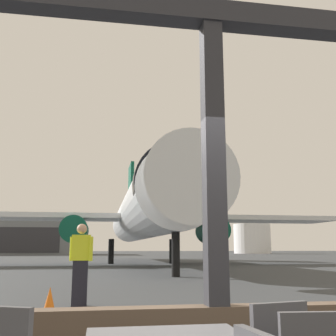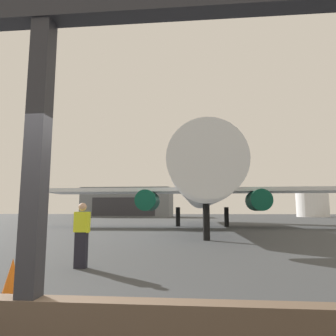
{
  "view_description": "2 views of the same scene",
  "coord_description": "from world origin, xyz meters",
  "px_view_note": "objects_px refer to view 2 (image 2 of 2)",
  "views": [
    {
      "loc": [
        -1.08,
        -3.8,
        1.22
      ],
      "look_at": [
        1.13,
        9.69,
        3.94
      ],
      "focal_mm": 43.03,
      "sensor_mm": 36.0,
      "label": 1
    },
    {
      "loc": [
        1.63,
        -2.99,
        1.52
      ],
      "look_at": [
        0.13,
        13.02,
        3.75
      ],
      "focal_mm": 33.17,
      "sensor_mm": 36.0,
      "label": 2
    }
  ],
  "objects_px": {
    "airplane": "(202,187)",
    "distant_hangar": "(129,203)",
    "fuel_storage_tank": "(312,205)",
    "traffic_cone": "(12,277)",
    "ground_crew_worker": "(82,234)"
  },
  "relations": [
    {
      "from": "ground_crew_worker",
      "to": "fuel_storage_tank",
      "type": "height_order",
      "value": "fuel_storage_tank"
    },
    {
      "from": "traffic_cone",
      "to": "fuel_storage_tank",
      "type": "bearing_deg",
      "value": 67.0
    },
    {
      "from": "traffic_cone",
      "to": "fuel_storage_tank",
      "type": "relative_size",
      "value": 0.08
    },
    {
      "from": "traffic_cone",
      "to": "airplane",
      "type": "bearing_deg",
      "value": 80.78
    },
    {
      "from": "airplane",
      "to": "fuel_storage_tank",
      "type": "xyz_separation_m",
      "value": [
        29.01,
        53.41,
        -0.63
      ]
    },
    {
      "from": "fuel_storage_tank",
      "to": "airplane",
      "type": "bearing_deg",
      "value": -118.5
    },
    {
      "from": "ground_crew_worker",
      "to": "traffic_cone",
      "type": "distance_m",
      "value": 2.73
    },
    {
      "from": "airplane",
      "to": "fuel_storage_tank",
      "type": "bearing_deg",
      "value": 61.5
    },
    {
      "from": "fuel_storage_tank",
      "to": "distant_hangar",
      "type": "bearing_deg",
      "value": -175.53
    },
    {
      "from": "airplane",
      "to": "distant_hangar",
      "type": "height_order",
      "value": "airplane"
    },
    {
      "from": "ground_crew_worker",
      "to": "distant_hangar",
      "type": "distance_m",
      "value": 72.73
    },
    {
      "from": "ground_crew_worker",
      "to": "distant_hangar",
      "type": "relative_size",
      "value": 0.08
    },
    {
      "from": "airplane",
      "to": "ground_crew_worker",
      "type": "distance_m",
      "value": 22.0
    },
    {
      "from": "traffic_cone",
      "to": "fuel_storage_tank",
      "type": "distance_m",
      "value": 84.31
    },
    {
      "from": "fuel_storage_tank",
      "to": "traffic_cone",
      "type": "bearing_deg",
      "value": -113.0
    }
  ]
}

